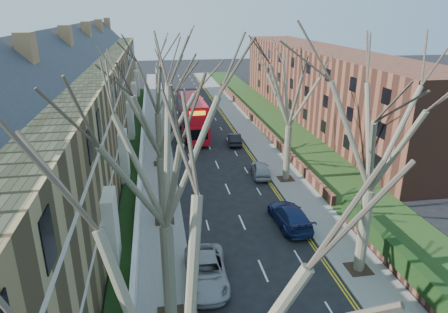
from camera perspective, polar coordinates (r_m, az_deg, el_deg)
name	(u,v)px	position (r m, az deg, el deg)	size (l,w,h in m)	color
pavement_left	(156,134)	(51.83, -9.66, 3.25)	(3.00, 102.00, 0.12)	slate
pavement_right	(248,129)	(53.17, 3.39, 3.94)	(3.00, 102.00, 0.12)	slate
terrace_left	(78,108)	(43.41, -20.13, 6.49)	(9.70, 78.00, 13.60)	olive
flats_right	(320,84)	(59.34, 13.60, 10.01)	(13.97, 54.00, 10.00)	brown
front_wall_left	(142,150)	(44.08, -11.70, 0.85)	(0.30, 78.00, 1.00)	white
grass_verge_right	(280,127)	(54.32, 8.03, 4.23)	(6.00, 102.00, 0.06)	#213814
tree_left_mid	(161,141)	(17.50, -8.96, 2.18)	(10.50, 10.50, 14.71)	brown
tree_left_far	(158,100)	(27.26, -9.47, 7.94)	(10.15, 10.15, 14.22)	brown
tree_left_dist	(155,70)	(39.03, -9.81, 12.04)	(10.50, 10.50, 14.71)	brown
tree_right_mid	(379,118)	(22.58, 21.28, 5.13)	(10.50, 10.50, 14.71)	brown
tree_right_far	(291,81)	(35.10, 9.61, 10.64)	(10.15, 10.15, 14.22)	brown
double_decker_bus	(193,118)	(50.00, -4.46, 5.51)	(3.06, 11.17, 4.64)	red
car_left_far	(206,271)	(23.98, -2.58, -16.06)	(2.41, 5.23, 1.45)	#99999E
car_right_near	(290,216)	(29.91, 9.39, -8.32)	(2.12, 5.23, 1.52)	navy
car_right_mid	(261,169)	(38.07, 5.26, -1.82)	(1.62, 4.04, 1.38)	#9B9DA3
car_right_far	(235,139)	(46.97, 1.53, 2.52)	(1.39, 3.98, 1.31)	black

